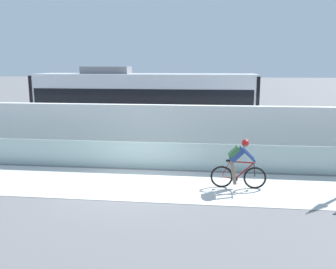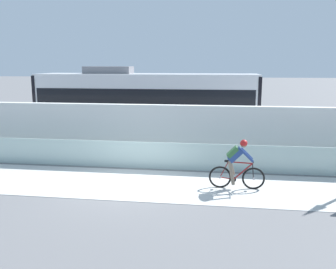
% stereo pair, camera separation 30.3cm
% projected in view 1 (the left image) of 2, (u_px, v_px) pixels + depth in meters
% --- Properties ---
extents(ground_plane, '(200.00, 200.00, 0.00)m').
position_uv_depth(ground_plane, '(131.00, 184.00, 12.20)').
color(ground_plane, slate).
extents(bike_path_deck, '(32.00, 3.20, 0.01)m').
position_uv_depth(bike_path_deck, '(131.00, 184.00, 12.20)').
color(bike_path_deck, beige).
rests_on(bike_path_deck, ground).
extents(glass_parapet, '(32.00, 0.05, 1.04)m').
position_uv_depth(glass_parapet, '(141.00, 155.00, 13.91)').
color(glass_parapet, '#ADC6C1').
rests_on(glass_parapet, ground).
extents(concrete_barrier_wall, '(32.00, 0.36, 2.26)m').
position_uv_depth(concrete_barrier_wall, '(149.00, 131.00, 15.55)').
color(concrete_barrier_wall, silver).
rests_on(concrete_barrier_wall, ground).
extents(tram_rail_near, '(32.00, 0.08, 0.01)m').
position_uv_depth(tram_rail_near, '(158.00, 144.00, 18.18)').
color(tram_rail_near, '#595654').
rests_on(tram_rail_near, ground).
extents(tram_rail_far, '(32.00, 0.08, 0.01)m').
position_uv_depth(tram_rail_far, '(162.00, 139.00, 19.58)').
color(tram_rail_far, '#595654').
rests_on(tram_rail_far, ground).
extents(tram, '(11.06, 2.54, 3.81)m').
position_uv_depth(tram, '(145.00, 105.00, 18.61)').
color(tram, silver).
rests_on(tram, ground).
extents(cyclist_on_bike, '(1.77, 0.58, 1.61)m').
position_uv_depth(cyclist_on_bike, '(238.00, 164.00, 11.64)').
color(cyclist_on_bike, black).
rests_on(cyclist_on_bike, ground).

